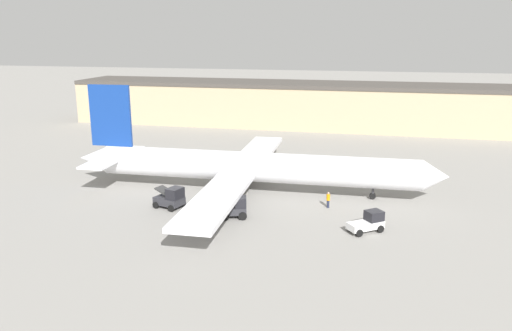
# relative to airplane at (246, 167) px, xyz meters

# --- Properties ---
(ground_plane) EXTENTS (400.00, 400.00, 0.00)m
(ground_plane) POSITION_rel_airplane_xyz_m (1.17, 0.03, -2.94)
(ground_plane) COLOR gray
(terminal_building) EXTENTS (89.37, 13.00, 8.56)m
(terminal_building) POSITION_rel_airplane_xyz_m (-0.55, 43.75, 1.35)
(terminal_building) COLOR tan
(terminal_building) RESTS_ON ground_plane
(airplane) EXTENTS (43.11, 37.76, 11.98)m
(airplane) POSITION_rel_airplane_xyz_m (0.00, 0.00, 0.00)
(airplane) COLOR white
(airplane) RESTS_ON ground_plane
(ground_crew_worker) EXTENTS (0.38, 0.38, 1.71)m
(ground_crew_worker) POSITION_rel_airplane_xyz_m (9.77, -3.54, -2.03)
(ground_crew_worker) COLOR #1E2338
(ground_crew_worker) RESTS_ON ground_plane
(baggage_tug) EXTENTS (3.54, 3.22, 1.91)m
(baggage_tug) POSITION_rel_airplane_xyz_m (13.95, -9.26, -2.05)
(baggage_tug) COLOR silver
(baggage_tug) RESTS_ON ground_plane
(belt_loader_truck) EXTENTS (3.34, 2.88, 2.27)m
(belt_loader_truck) POSITION_rel_airplane_xyz_m (-6.29, -7.30, -1.87)
(belt_loader_truck) COLOR #2D2D33
(belt_loader_truck) RESTS_ON ground_plane
(pushback_tug) EXTENTS (2.92, 2.36, 2.13)m
(pushback_tug) POSITION_rel_airplane_xyz_m (1.12, -8.55, -1.97)
(pushback_tug) COLOR #2D2D33
(pushback_tug) RESTS_ON ground_plane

